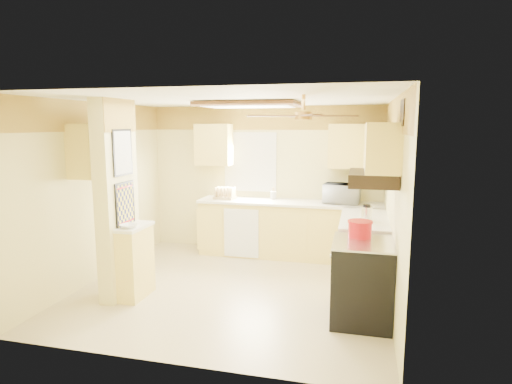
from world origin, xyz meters
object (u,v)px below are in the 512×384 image
(bowl, at_px, (129,226))
(microwave, at_px, (342,194))
(stove, at_px, (362,281))
(dutch_oven, at_px, (360,229))
(kettle, at_px, (366,214))

(bowl, bearing_deg, microwave, 43.61)
(stove, xyz_separation_m, dutch_oven, (-0.04, 0.19, 0.55))
(bowl, bearing_deg, stove, 3.02)
(dutch_oven, bearing_deg, stove, -77.08)
(dutch_oven, height_order, kettle, kettle)
(stove, relative_size, bowl, 4.60)
(microwave, xyz_separation_m, dutch_oven, (0.29, -2.00, -0.08))
(microwave, distance_m, dutch_oven, 2.02)
(stove, xyz_separation_m, kettle, (0.04, 0.90, 0.59))
(dutch_oven, bearing_deg, microwave, 98.27)
(dutch_oven, xyz_separation_m, kettle, (0.08, 0.72, 0.03))
(stove, xyz_separation_m, microwave, (-0.33, 2.19, 0.63))
(stove, bearing_deg, kettle, 87.74)
(microwave, height_order, kettle, microwave)
(microwave, relative_size, bowl, 2.82)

